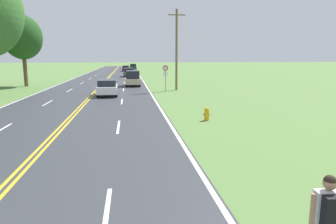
{
  "coord_description": "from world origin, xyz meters",
  "views": [
    {
      "loc": [
        3.47,
        1.15,
        3.59
      ],
      "look_at": [
        5.23,
        14.46,
        1.11
      ],
      "focal_mm": 32.0,
      "sensor_mm": 36.0,
      "label": 1
    }
  ],
  "objects": [
    {
      "name": "car_white_suv_approaching",
      "position": [
        1.49,
        29.54,
        0.81
      ],
      "size": [
        1.97,
        4.05,
        1.5
      ],
      "rotation": [
        0.0,
        0.0,
        -1.54
      ],
      "color": "black",
      "rests_on": "ground"
    },
    {
      "name": "hitchhiker_person",
      "position": [
        6.67,
        5.29,
        1.04
      ],
      "size": [
        0.58,
        0.43,
        1.7
      ],
      "rotation": [
        0.0,
        0.0,
        1.52
      ],
      "color": "#38476B",
      "rests_on": "ground"
    },
    {
      "name": "car_maroon_sedan_receding",
      "position": [
        2.83,
        78.2,
        0.74
      ],
      "size": [
        1.77,
        4.66,
        1.41
      ],
      "rotation": [
        0.0,
        0.0,
        -1.56
      ],
      "color": "black",
      "rests_on": "ground"
    },
    {
      "name": "car_dark_grey_van_mid_far",
      "position": [
        3.47,
        56.54,
        0.83
      ],
      "size": [
        1.87,
        4.0,
        1.58
      ],
      "rotation": [
        0.0,
        0.0,
        -1.54
      ],
      "color": "black",
      "rests_on": "ground"
    },
    {
      "name": "car_dark_green_hatchback_distant",
      "position": [
        4.85,
        86.1,
        0.88
      ],
      "size": [
        1.96,
        4.09,
        1.65
      ],
      "rotation": [
        0.0,
        0.0,
        -1.6
      ],
      "color": "black",
      "rests_on": "ground"
    },
    {
      "name": "fire_hydrant",
      "position": [
        7.85,
        17.47,
        0.39
      ],
      "size": [
        0.44,
        0.28,
        0.76
      ],
      "color": "gold",
      "rests_on": "ground"
    },
    {
      "name": "tree_right_cluster",
      "position": [
        -9.06,
        40.09,
        5.87
      ],
      "size": [
        4.58,
        4.58,
        8.53
      ],
      "color": "brown",
      "rests_on": "ground"
    },
    {
      "name": "utility_pole_midground",
      "position": [
        8.63,
        33.31,
        4.4
      ],
      "size": [
        1.8,
        0.24,
        8.5
      ],
      "color": "brown",
      "rests_on": "ground"
    },
    {
      "name": "car_champagne_van_mid_near",
      "position": [
        4.03,
        38.7,
        0.98
      ],
      "size": [
        1.93,
        3.99,
        1.89
      ],
      "rotation": [
        0.0,
        0.0,
        -1.6
      ],
      "color": "black",
      "rests_on": "ground"
    },
    {
      "name": "traffic_sign",
      "position": [
        7.31,
        32.35,
        2.07
      ],
      "size": [
        0.6,
        0.1,
        2.73
      ],
      "color": "gray",
      "rests_on": "ground"
    }
  ]
}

